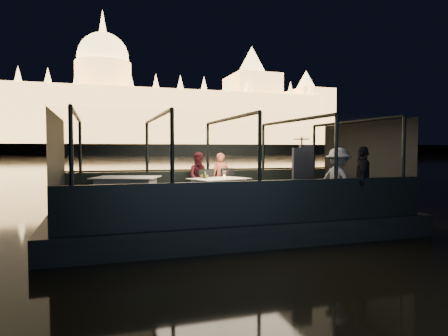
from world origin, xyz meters
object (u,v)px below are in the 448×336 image
object	(u,v)px
wine_bottle	(205,173)
dining_table_aft	(127,194)
coat_stand	(301,177)
dining_table_central	(219,192)
chair_port_left	(208,189)
passenger_dark	(363,179)
person_man_maroon	(200,177)
chair_port_right	(230,187)
passenger_stripe	(338,179)
person_woman_coral	(221,176)

from	to	relation	value
wine_bottle	dining_table_aft	bearing A→B (deg)	174.38
dining_table_aft	coat_stand	bearing A→B (deg)	-30.08
dining_table_central	chair_port_left	world-z (taller)	chair_port_left
dining_table_aft	dining_table_central	bearing A→B (deg)	-5.94
coat_stand	passenger_dark	world-z (taller)	coat_stand
person_man_maroon	wine_bottle	xyz separation A→B (m)	(-0.10, -0.89, 0.17)
coat_stand	chair_port_right	bearing A→B (deg)	108.64
chair_port_left	coat_stand	size ratio (longest dim) A/B	0.53
dining_table_aft	coat_stand	world-z (taller)	coat_stand
passenger_stripe	dining_table_central	bearing A→B (deg)	32.40
dining_table_central	coat_stand	world-z (taller)	coat_stand
person_woman_coral	wine_bottle	xyz separation A→B (m)	(-0.74, -0.91, 0.17)
dining_table_aft	passenger_stripe	bearing A→B (deg)	-27.28
person_woman_coral	passenger_dark	xyz separation A→B (m)	(2.41, -3.34, 0.10)
passenger_dark	coat_stand	bearing A→B (deg)	-68.96
dining_table_aft	passenger_dark	world-z (taller)	passenger_dark
chair_port_right	coat_stand	world-z (taller)	coat_stand
dining_table_central	passenger_stripe	xyz separation A→B (m)	(2.26, -2.15, 0.47)
person_woman_coral	coat_stand	bearing A→B (deg)	-46.78
chair_port_right	person_man_maroon	distance (m)	0.91
chair_port_left	dining_table_aft	bearing A→B (deg)	179.60
coat_stand	passenger_stripe	distance (m)	0.88
chair_port_left	wine_bottle	bearing A→B (deg)	-123.12
person_woman_coral	person_man_maroon	world-z (taller)	person_man_maroon
chair_port_left	person_woman_coral	xyz separation A→B (m)	(0.52, 0.48, 0.30)
chair_port_left	chair_port_right	bearing A→B (deg)	7.26
coat_stand	person_man_maroon	bearing A→B (deg)	120.26
dining_table_aft	coat_stand	distance (m)	4.41
dining_table_aft	chair_port_right	distance (m)	2.95
chair_port_right	passenger_dark	world-z (taller)	passenger_dark
dining_table_aft	passenger_stripe	xyz separation A→B (m)	(4.65, -2.40, 0.47)
chair_port_left	dining_table_central	bearing A→B (deg)	-77.26
chair_port_left	chair_port_right	distance (m)	0.71
coat_stand	passenger_dark	distance (m)	1.42
person_man_maroon	passenger_stripe	distance (m)	4.01
passenger_stripe	person_man_maroon	bearing A→B (deg)	25.41
passenger_dark	dining_table_central	bearing A→B (deg)	-92.17
coat_stand	wine_bottle	bearing A→B (deg)	131.78
dining_table_aft	wine_bottle	bearing A→B (deg)	-5.62
chair_port_left	wine_bottle	xyz separation A→B (m)	(-0.22, -0.43, 0.47)
passenger_stripe	chair_port_right	bearing A→B (deg)	17.74
person_woman_coral	dining_table_aft	bearing A→B (deg)	-141.96
dining_table_aft	coat_stand	xyz separation A→B (m)	(3.79, -2.20, 0.51)
dining_table_aft	chair_port_left	xyz separation A→B (m)	(2.22, 0.23, 0.06)
chair_port_right	wine_bottle	world-z (taller)	wine_bottle
dining_table_aft	chair_port_left	distance (m)	2.24
dining_table_central	chair_port_right	xyz separation A→B (m)	(0.53, 0.65, 0.06)
dining_table_central	person_woman_coral	world-z (taller)	person_woman_coral
passenger_stripe	wine_bottle	bearing A→B (deg)	36.20
coat_stand	person_woman_coral	size ratio (longest dim) A/B	1.27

